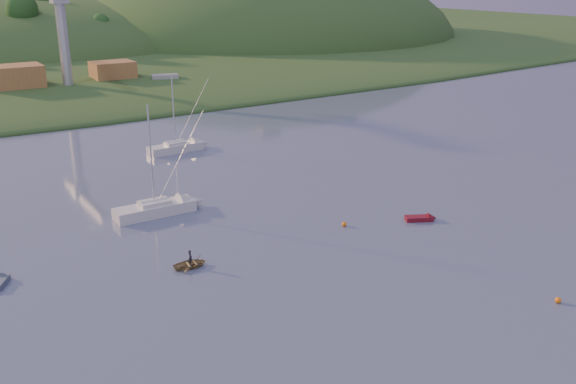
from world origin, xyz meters
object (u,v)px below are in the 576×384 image
sailboat_far (176,147)px  canoe (191,264)px  grey_dinghy (1,280)px  red_tender (425,218)px  sailboat_near (155,208)px

sailboat_far → canoe: (-14.52, -37.51, -0.43)m
grey_dinghy → sailboat_far: bearing=-13.1°
red_tender → grey_dinghy: 42.10m
sailboat_far → grey_dinghy: (-29.54, -31.45, -0.52)m
canoe → red_tender: red_tender is taller
sailboat_near → sailboat_far: 26.26m
sailboat_far → red_tender: bearing=-77.8°
sailboat_far → grey_dinghy: size_ratio=3.72×
sailboat_near → canoe: size_ratio=4.01×
grey_dinghy → canoe: bearing=-81.9°
sailboat_near → red_tender: bearing=-36.1°
sailboat_far → sailboat_near: bearing=-121.8°
red_tender → grey_dinghy: red_tender is taller
red_tender → sailboat_far: bearing=132.8°
canoe → red_tender: size_ratio=0.86×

